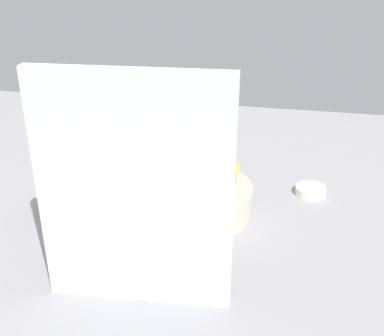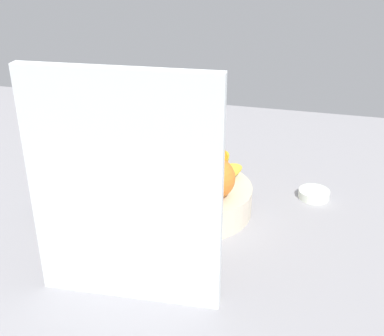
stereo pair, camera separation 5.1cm
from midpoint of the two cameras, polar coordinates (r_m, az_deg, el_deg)
The scene contains 10 objects.
ground_plane at distance 99.81cm, azimuth -1.10°, elevation -6.09°, with size 180.00×140.00×3.00cm, color gray.
fruit_bowl at distance 98.85cm, azimuth 1.47°, elevation -3.55°, with size 24.01×24.01×5.55cm, color beige.
orange_front_left at distance 99.85cm, azimuth -1.08°, elevation 1.11°, with size 7.92×7.92×7.92cm, color orange.
orange_front_right at distance 92.39cm, azimuth -0.33°, elevation -1.04°, with size 7.92×7.92×7.92cm, color orange.
orange_center at distance 92.14cm, azimuth 4.19°, elevation -1.19°, with size 7.92×7.92×7.92cm, color orange.
orange_back_left at distance 99.08cm, azimuth 3.41°, elevation 0.86°, with size 7.92×7.92×7.92cm, color orange.
banana_bunch at distance 94.36cm, azimuth 3.56°, elevation 0.42°, with size 13.46×18.22×10.60cm.
cutting_board at distance 69.40cm, azimuth -5.86°, elevation -2.98°, with size 28.00×1.80×36.00cm, color white.
thermos_tumbler at distance 100.40cm, azimuth -12.24°, elevation -0.87°, with size 8.74×8.74×14.28cm, color #AFB9C2.
jar_lid at distance 108.09cm, azimuth 15.29°, elevation -2.95°, with size 6.54×6.54×1.75cm, color white.
Camera 2 is at (-25.85, 80.81, 51.35)cm, focal length 45.93 mm.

